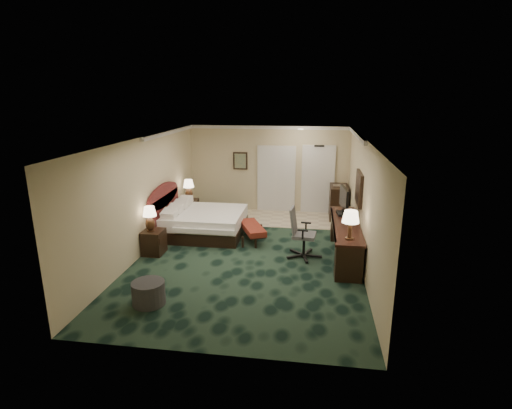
# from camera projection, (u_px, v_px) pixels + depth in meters

# --- Properties ---
(floor) EXTENTS (5.00, 7.50, 0.00)m
(floor) POSITION_uv_depth(u_px,v_px,m) (250.00, 255.00, 9.38)
(floor) COLOR black
(floor) RESTS_ON ground
(ceiling) EXTENTS (5.00, 7.50, 0.00)m
(ceiling) POSITION_uv_depth(u_px,v_px,m) (249.00, 139.00, 8.65)
(ceiling) COLOR silver
(ceiling) RESTS_ON wall_back
(wall_back) EXTENTS (5.00, 0.00, 2.70)m
(wall_back) POSITION_uv_depth(u_px,v_px,m) (269.00, 169.00, 12.59)
(wall_back) COLOR #C5B68D
(wall_back) RESTS_ON ground
(wall_front) EXTENTS (5.00, 0.00, 2.70)m
(wall_front) POSITION_uv_depth(u_px,v_px,m) (206.00, 269.00, 5.44)
(wall_front) COLOR #C5B68D
(wall_front) RESTS_ON ground
(wall_left) EXTENTS (0.00, 7.50, 2.70)m
(wall_left) POSITION_uv_depth(u_px,v_px,m) (145.00, 195.00, 9.36)
(wall_left) COLOR #C5B68D
(wall_left) RESTS_ON ground
(wall_right) EXTENTS (0.00, 7.50, 2.70)m
(wall_right) POSITION_uv_depth(u_px,v_px,m) (363.00, 203.00, 8.67)
(wall_right) COLOR #C5B68D
(wall_right) RESTS_ON ground
(crown_molding) EXTENTS (5.00, 7.50, 0.10)m
(crown_molding) POSITION_uv_depth(u_px,v_px,m) (249.00, 141.00, 8.67)
(crown_molding) COLOR silver
(crown_molding) RESTS_ON wall_back
(tile_patch) EXTENTS (3.20, 1.70, 0.01)m
(tile_patch) POSITION_uv_depth(u_px,v_px,m) (295.00, 219.00, 12.01)
(tile_patch) COLOR beige
(tile_patch) RESTS_ON ground
(headboard) EXTENTS (0.12, 2.00, 1.40)m
(headboard) POSITION_uv_depth(u_px,v_px,m) (164.00, 210.00, 10.48)
(headboard) COLOR #4D1D15
(headboard) RESTS_ON ground
(entry_door) EXTENTS (1.02, 0.06, 2.18)m
(entry_door) POSITION_uv_depth(u_px,v_px,m) (318.00, 180.00, 12.43)
(entry_door) COLOR silver
(entry_door) RESTS_ON ground
(closet_doors) EXTENTS (1.20, 0.06, 2.10)m
(closet_doors) POSITION_uv_depth(u_px,v_px,m) (276.00, 179.00, 12.60)
(closet_doors) COLOR silver
(closet_doors) RESTS_ON ground
(wall_art) EXTENTS (0.45, 0.06, 0.55)m
(wall_art) POSITION_uv_depth(u_px,v_px,m) (240.00, 161.00, 12.61)
(wall_art) COLOR slate
(wall_art) RESTS_ON wall_back
(wall_mirror) EXTENTS (0.05, 0.95, 0.75)m
(wall_mirror) POSITION_uv_depth(u_px,v_px,m) (359.00, 188.00, 9.19)
(wall_mirror) COLOR white
(wall_mirror) RESTS_ON wall_right
(bed) EXTENTS (2.00, 1.85, 0.63)m
(bed) POSITION_uv_depth(u_px,v_px,m) (206.00, 223.00, 10.66)
(bed) COLOR white
(bed) RESTS_ON ground
(nightstand_near) EXTENTS (0.46, 0.52, 0.57)m
(nightstand_near) POSITION_uv_depth(u_px,v_px,m) (154.00, 242.00, 9.38)
(nightstand_near) COLOR black
(nightstand_near) RESTS_ON ground
(nightstand_far) EXTENTS (0.49, 0.57, 0.62)m
(nightstand_far) POSITION_uv_depth(u_px,v_px,m) (189.00, 210.00, 11.88)
(nightstand_far) COLOR black
(nightstand_far) RESTS_ON ground
(lamp_near) EXTENTS (0.40, 0.40, 0.59)m
(lamp_near) POSITION_uv_depth(u_px,v_px,m) (150.00, 219.00, 9.19)
(lamp_near) COLOR black
(lamp_near) RESTS_ON nightstand_near
(lamp_far) EXTENTS (0.40, 0.40, 0.60)m
(lamp_far) POSITION_uv_depth(u_px,v_px,m) (189.00, 190.00, 11.77)
(lamp_far) COLOR black
(lamp_far) RESTS_ON nightstand_far
(bed_bench) EXTENTS (0.88, 1.28, 0.41)m
(bed_bench) POSITION_uv_depth(u_px,v_px,m) (252.00, 233.00, 10.24)
(bed_bench) COLOR maroon
(bed_bench) RESTS_ON ground
(ottoman) EXTENTS (0.60, 0.60, 0.42)m
(ottoman) POSITION_uv_depth(u_px,v_px,m) (149.00, 293.00, 7.14)
(ottoman) COLOR #29282E
(ottoman) RESTS_ON ground
(desk) EXTENTS (0.60, 2.80, 0.81)m
(desk) POSITION_uv_depth(u_px,v_px,m) (345.00, 240.00, 9.17)
(desk) COLOR black
(desk) RESTS_ON ground
(tv) EXTENTS (0.17, 0.87, 0.68)m
(tv) POSITION_uv_depth(u_px,v_px,m) (344.00, 201.00, 9.62)
(tv) COLOR black
(tv) RESTS_ON desk
(desk_lamp) EXTENTS (0.44, 0.44, 0.61)m
(desk_lamp) POSITION_uv_depth(u_px,v_px,m) (350.00, 225.00, 8.00)
(desk_lamp) COLOR black
(desk_lamp) RESTS_ON desk
(desk_chair) EXTENTS (0.74, 0.70, 1.17)m
(desk_chair) POSITION_uv_depth(u_px,v_px,m) (304.00, 233.00, 9.10)
(desk_chair) COLOR #4F4F52
(desk_chair) RESTS_ON ground
(minibar) EXTENTS (0.53, 0.95, 1.00)m
(minibar) POSITION_uv_depth(u_px,v_px,m) (338.00, 202.00, 11.99)
(minibar) COLOR black
(minibar) RESTS_ON ground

